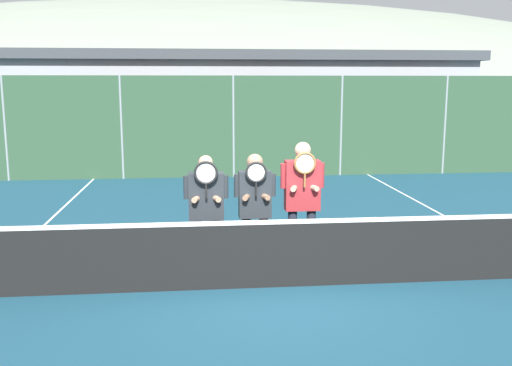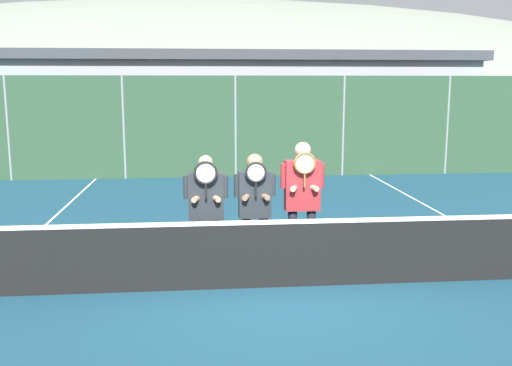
{
  "view_description": "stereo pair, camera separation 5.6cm",
  "coord_description": "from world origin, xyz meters",
  "px_view_note": "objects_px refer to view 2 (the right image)",
  "views": [
    {
      "loc": [
        -1.02,
        -7.18,
        2.69
      ],
      "look_at": [
        -0.2,
        0.82,
        1.27
      ],
      "focal_mm": 40.0,
      "sensor_mm": 36.0,
      "label": 1
    },
    {
      "loc": [
        -0.96,
        -7.18,
        2.69
      ],
      "look_at": [
        -0.2,
        0.82,
        1.27
      ],
      "focal_mm": 40.0,
      "sensor_mm": 36.0,
      "label": 2
    }
  ],
  "objects_px": {
    "player_leftmost": "(206,205)",
    "car_right_of_center": "(490,134)",
    "player_center_right": "(302,194)",
    "car_center": "(348,137)",
    "car_far_left": "(46,138)",
    "player_center_left": "(255,203)",
    "car_left_of_center": "(197,137)"
  },
  "relations": [
    {
      "from": "player_center_right",
      "to": "car_left_of_center",
      "type": "xyz_separation_m",
      "value": [
        -1.57,
        11.05,
        -0.22
      ]
    },
    {
      "from": "player_center_left",
      "to": "car_right_of_center",
      "type": "relative_size",
      "value": 0.41
    },
    {
      "from": "player_leftmost",
      "to": "car_center",
      "type": "xyz_separation_m",
      "value": [
        4.9,
        11.21,
        -0.15
      ]
    },
    {
      "from": "player_center_right",
      "to": "car_right_of_center",
      "type": "bearing_deg",
      "value": 52.14
    },
    {
      "from": "car_left_of_center",
      "to": "car_center",
      "type": "bearing_deg",
      "value": 0.4
    },
    {
      "from": "car_center",
      "to": "car_far_left",
      "type": "bearing_deg",
      "value": 179.8
    },
    {
      "from": "player_center_right",
      "to": "car_center",
      "type": "bearing_deg",
      "value": 72.34
    },
    {
      "from": "car_center",
      "to": "car_right_of_center",
      "type": "relative_size",
      "value": 1.09
    },
    {
      "from": "player_leftmost",
      "to": "car_right_of_center",
      "type": "distance_m",
      "value": 14.8
    },
    {
      "from": "car_center",
      "to": "car_right_of_center",
      "type": "bearing_deg",
      "value": -1.92
    },
    {
      "from": "car_far_left",
      "to": "car_right_of_center",
      "type": "height_order",
      "value": "car_right_of_center"
    },
    {
      "from": "player_center_left",
      "to": "car_right_of_center",
      "type": "bearing_deg",
      "value": 50.17
    },
    {
      "from": "player_center_left",
      "to": "car_left_of_center",
      "type": "distance_m",
      "value": 11.16
    },
    {
      "from": "player_leftmost",
      "to": "car_right_of_center",
      "type": "height_order",
      "value": "car_right_of_center"
    },
    {
      "from": "player_center_left",
      "to": "car_left_of_center",
      "type": "xyz_separation_m",
      "value": [
        -0.89,
        11.13,
        -0.13
      ]
    },
    {
      "from": "car_far_left",
      "to": "car_left_of_center",
      "type": "distance_m",
      "value": 4.87
    },
    {
      "from": "player_leftmost",
      "to": "car_center",
      "type": "height_order",
      "value": "player_leftmost"
    },
    {
      "from": "player_center_left",
      "to": "car_right_of_center",
      "type": "distance_m",
      "value": 14.32
    },
    {
      "from": "car_left_of_center",
      "to": "car_right_of_center",
      "type": "distance_m",
      "value": 10.06
    },
    {
      "from": "car_left_of_center",
      "to": "player_center_right",
      "type": "bearing_deg",
      "value": -81.89
    },
    {
      "from": "player_center_left",
      "to": "player_center_right",
      "type": "bearing_deg",
      "value": 6.6
    },
    {
      "from": "car_far_left",
      "to": "player_center_right",
      "type": "bearing_deg",
      "value": -59.9
    },
    {
      "from": "player_center_left",
      "to": "player_center_right",
      "type": "height_order",
      "value": "player_center_right"
    },
    {
      "from": "car_right_of_center",
      "to": "player_center_right",
      "type": "bearing_deg",
      "value": -127.86
    },
    {
      "from": "player_center_right",
      "to": "car_right_of_center",
      "type": "xyz_separation_m",
      "value": [
        8.49,
        10.92,
        -0.17
      ]
    },
    {
      "from": "car_left_of_center",
      "to": "car_center",
      "type": "distance_m",
      "value": 5.1
    },
    {
      "from": "player_center_left",
      "to": "car_right_of_center",
      "type": "height_order",
      "value": "car_right_of_center"
    },
    {
      "from": "car_far_left",
      "to": "player_leftmost",
      "type": "bearing_deg",
      "value": -65.68
    },
    {
      "from": "player_center_left",
      "to": "car_right_of_center",
      "type": "xyz_separation_m",
      "value": [
        9.17,
        11.0,
        -0.08
      ]
    },
    {
      "from": "player_center_left",
      "to": "car_far_left",
      "type": "height_order",
      "value": "car_far_left"
    },
    {
      "from": "car_left_of_center",
      "to": "car_center",
      "type": "height_order",
      "value": "car_left_of_center"
    },
    {
      "from": "player_center_left",
      "to": "player_center_right",
      "type": "relative_size",
      "value": 0.92
    }
  ]
}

